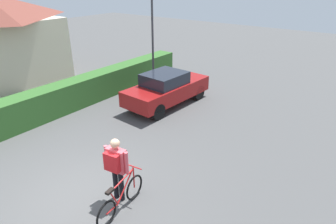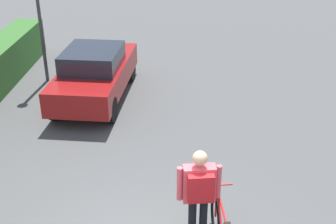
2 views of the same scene
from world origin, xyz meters
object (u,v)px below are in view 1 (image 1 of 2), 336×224
at_px(street_lamp, 152,28).
at_px(person_rider, 116,164).
at_px(parked_car_near, 167,88).
at_px(bicycle, 121,199).

bearing_deg(street_lamp, person_rider, -147.14).
relative_size(person_rider, street_lamp, 0.37).
bearing_deg(parked_car_near, street_lamp, 54.40).
bearing_deg(person_rider, street_lamp, 32.86).
xyz_separation_m(bicycle, person_rider, (0.25, 0.37, 0.69)).
xyz_separation_m(parked_car_near, bicycle, (-5.88, -3.06, -0.38)).
relative_size(parked_car_near, bicycle, 2.41).
bearing_deg(street_lamp, bicycle, -146.00).
height_order(parked_car_near, bicycle, parked_car_near).
distance_m(bicycle, street_lamp, 8.99).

